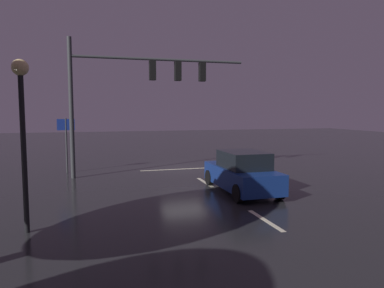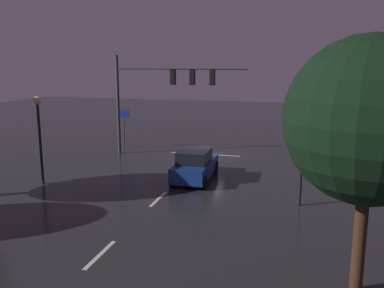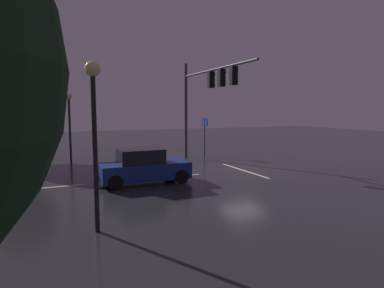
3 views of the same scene
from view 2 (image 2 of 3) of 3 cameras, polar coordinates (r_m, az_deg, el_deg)
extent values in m
plane|color=#232326|center=(29.28, 1.80, -1.43)|extent=(80.00, 80.00, 0.00)
cylinder|color=#383A3D|center=(29.53, -10.14, 5.30)|extent=(0.22, 0.22, 6.91)
cylinder|color=#383A3D|center=(27.80, -1.76, 10.35)|extent=(8.96, 0.14, 0.14)
cube|color=black|center=(27.95, -2.64, 9.18)|extent=(0.32, 0.36, 1.00)
sphere|color=black|center=(28.12, -2.53, 9.84)|extent=(0.20, 0.20, 0.20)
sphere|color=yellow|center=(28.13, -2.53, 9.19)|extent=(0.20, 0.20, 0.20)
sphere|color=black|center=(28.14, -2.52, 8.54)|extent=(0.20, 0.20, 0.20)
cube|color=black|center=(27.58, 0.06, 9.16)|extent=(0.32, 0.36, 1.00)
sphere|color=black|center=(27.75, 0.16, 9.83)|extent=(0.20, 0.20, 0.20)
sphere|color=yellow|center=(27.76, 0.16, 9.17)|extent=(0.20, 0.20, 0.20)
sphere|color=black|center=(27.77, 0.16, 8.51)|extent=(0.20, 0.20, 0.20)
cube|color=black|center=(27.27, 2.83, 9.12)|extent=(0.32, 0.36, 1.00)
sphere|color=black|center=(27.44, 2.92, 9.80)|extent=(0.20, 0.20, 0.20)
sphere|color=yellow|center=(27.45, 2.91, 9.14)|extent=(0.20, 0.20, 0.20)
sphere|color=black|center=(27.47, 2.90, 8.47)|extent=(0.20, 0.20, 0.20)
cube|color=beige|center=(25.51, -0.21, -3.34)|extent=(0.16, 2.20, 0.01)
cube|color=beige|center=(20.01, -4.66, -7.54)|extent=(0.16, 2.20, 0.01)
cube|color=beige|center=(14.91, -12.53, -14.62)|extent=(0.16, 2.20, 0.01)
cube|color=beige|center=(29.30, 1.81, -1.42)|extent=(5.00, 0.16, 0.01)
cube|color=navy|center=(23.06, 0.44, -3.35)|extent=(1.83, 4.31, 0.80)
cube|color=black|center=(22.69, 0.32, -1.67)|extent=(1.61, 2.11, 0.68)
cylinder|color=black|center=(24.83, -0.56, -2.95)|extent=(0.22, 0.68, 0.68)
cylinder|color=black|center=(24.47, 3.25, -3.19)|extent=(0.22, 0.68, 0.68)
cylinder|color=black|center=(21.86, -2.72, -4.95)|extent=(0.22, 0.68, 0.68)
cylinder|color=black|center=(21.45, 1.60, -5.26)|extent=(0.22, 0.68, 0.68)
sphere|color=#F9EFC6|center=(25.20, 0.16, -1.97)|extent=(0.20, 0.20, 0.20)
sphere|color=#F9EFC6|center=(24.92, 3.06, -2.13)|extent=(0.20, 0.20, 0.20)
cylinder|color=black|center=(19.09, 14.86, -1.73)|extent=(0.14, 0.14, 4.55)
sphere|color=#F9D88C|center=(18.71, 15.24, 5.62)|extent=(0.44, 0.44, 0.44)
cylinder|color=black|center=(23.23, -20.14, -0.08)|extent=(0.14, 0.14, 4.29)
sphere|color=#F9D88C|center=(22.91, -20.54, 5.63)|extent=(0.44, 0.44, 0.44)
cylinder|color=#383A3D|center=(31.51, -9.36, 2.07)|extent=(0.09, 0.09, 2.96)
cube|color=navy|center=(31.35, -9.42, 4.10)|extent=(0.90, 0.07, 0.60)
cylinder|color=#382314|center=(12.72, 22.07, -11.94)|extent=(0.36, 0.36, 3.23)
sphere|color=black|center=(11.86, 23.25, 3.01)|extent=(4.54, 4.54, 4.54)
camera|label=1|loc=(14.43, -38.04, -3.69)|focal=33.05mm
camera|label=3|loc=(20.24, 43.38, 0.08)|focal=30.34mm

